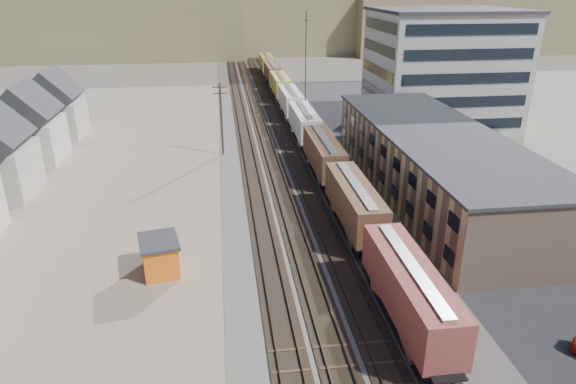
{
  "coord_description": "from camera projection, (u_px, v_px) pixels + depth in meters",
  "views": [
    {
      "loc": [
        -8.46,
        -26.81,
        22.48
      ],
      "look_at": [
        -2.28,
        19.99,
        3.0
      ],
      "focal_mm": 32.0,
      "sensor_mm": 36.0,
      "label": 1
    }
  ],
  "objects": [
    {
      "name": "parked_car_blue",
      "position": [
        454.0,
        136.0,
        77.11
      ],
      "size": [
        6.5,
        5.12,
        1.64
      ],
      "primitive_type": "imported",
      "rotation": [
        0.0,
        0.0,
        1.1
      ],
      "color": "navy",
      "rests_on": "ground"
    },
    {
      "name": "freight_train",
      "position": [
        297.0,
        110.0,
        84.08
      ],
      "size": [
        3.0,
        119.74,
        4.46
      ],
      "color": "black",
      "rests_on": "ground"
    },
    {
      "name": "dirt_yard",
      "position": [
        137.0,
        163.0,
        68.39
      ],
      "size": [
        24.0,
        180.0,
        0.03
      ],
      "primitive_type": "cube",
      "color": "#796853",
      "rests_on": "ground"
    },
    {
      "name": "radio_mast",
      "position": [
        306.0,
        66.0,
        86.4
      ],
      "size": [
        1.2,
        0.16,
        18.0
      ],
      "color": "black",
      "rests_on": "ground"
    },
    {
      "name": "utility_pole_north",
      "position": [
        221.0,
        117.0,
        69.6
      ],
      "size": [
        2.2,
        0.32,
        10.0
      ],
      "color": "#382619",
      "rests_on": "ground"
    },
    {
      "name": "parked_car_far",
      "position": [
        501.0,
        134.0,
        78.65
      ],
      "size": [
        3.08,
        4.22,
        1.33
      ],
      "primitive_type": "imported",
      "rotation": [
        0.0,
        0.0,
        -0.44
      ],
      "color": "white",
      "rests_on": "ground"
    },
    {
      "name": "ground",
      "position": [
        361.0,
        345.0,
        34.16
      ],
      "size": [
        300.0,
        300.0,
        0.0
      ],
      "primitive_type": "plane",
      "color": "#6B6356",
      "rests_on": "ground"
    },
    {
      "name": "warehouse",
      "position": [
        435.0,
        162.0,
        57.49
      ],
      "size": [
        12.4,
        40.4,
        7.25
      ],
      "color": "#A18465",
      "rests_on": "ground"
    },
    {
      "name": "ballast_bed",
      "position": [
        277.0,
        136.0,
        79.97
      ],
      "size": [
        18.0,
        200.0,
        0.06
      ],
      "primitive_type": "cube",
      "color": "#4C4742",
      "rests_on": "ground"
    },
    {
      "name": "maintenance_shed",
      "position": [
        160.0,
        256.0,
        42.25
      ],
      "size": [
        3.85,
        4.57,
        2.96
      ],
      "color": "orange",
      "rests_on": "ground"
    },
    {
      "name": "hills_north",
      "position": [
        241.0,
        6.0,
        182.7
      ],
      "size": [
        265.0,
        80.0,
        32.0
      ],
      "color": "brown",
      "rests_on": "ground"
    },
    {
      "name": "rail_tracks",
      "position": [
        274.0,
        136.0,
        79.88
      ],
      "size": [
        11.4,
        200.0,
        0.24
      ],
      "color": "black",
      "rests_on": "ground"
    },
    {
      "name": "asphalt_lot",
      "position": [
        452.0,
        161.0,
        68.89
      ],
      "size": [
        26.0,
        120.0,
        0.04
      ],
      "primitive_type": "cube",
      "color": "#232326",
      "rests_on": "ground"
    },
    {
      "name": "office_tower",
      "position": [
        442.0,
        67.0,
        84.38
      ],
      "size": [
        22.6,
        18.6,
        18.45
      ],
      "color": "#9E998E",
      "rests_on": "ground"
    }
  ]
}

